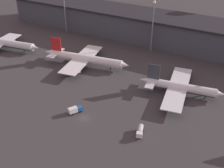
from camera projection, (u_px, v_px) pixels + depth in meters
name	position (u px, v px, depth m)	size (l,w,h in m)	color
ground	(84.00, 118.00, 107.86)	(600.00, 600.00, 0.00)	#383538
terminal_building	(164.00, 30.00, 166.94)	(215.33, 26.54, 16.43)	#3D424C
airplane_0	(2.00, 43.00, 161.75)	(48.65, 30.56, 14.36)	silver
airplane_1	(85.00, 59.00, 143.55)	(47.29, 35.97, 13.00)	silver
airplane_2	(180.00, 87.00, 120.56)	(36.82, 37.63, 12.18)	silver
service_vehicle_1	(75.00, 110.00, 109.64)	(4.43, 5.89, 2.72)	#195199
service_vehicle_2	(140.00, 131.00, 98.86)	(3.67, 6.09, 2.60)	white
lamp_post_0	(64.00, 6.00, 177.33)	(1.80, 1.80, 27.79)	slate
lamp_post_1	(153.00, 21.00, 151.76)	(1.80, 1.80, 28.48)	slate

